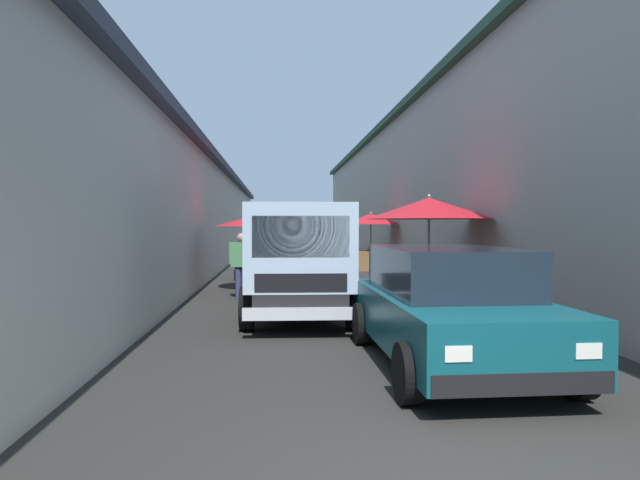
{
  "coord_description": "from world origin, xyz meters",
  "views": [
    {
      "loc": [
        -2.99,
        1.22,
        1.73
      ],
      "look_at": [
        10.63,
        0.13,
        1.35
      ],
      "focal_mm": 30.45,
      "sensor_mm": 36.0,
      "label": 1
    }
  ],
  "objects_px": {
    "fruit_stall_near_right": "(259,232)",
    "fruit_stall_far_right": "(370,226)",
    "fruit_stall_near_left": "(429,219)",
    "hatchback_car": "(449,306)",
    "vendor_by_crates": "(241,262)",
    "parked_scooter": "(241,265)",
    "vendor_in_shade": "(246,248)",
    "delivery_truck": "(300,264)"
  },
  "relations": [
    {
      "from": "delivery_truck",
      "to": "parked_scooter",
      "type": "height_order",
      "value": "delivery_truck"
    },
    {
      "from": "hatchback_car",
      "to": "parked_scooter",
      "type": "xyz_separation_m",
      "value": [
        11.11,
        3.27,
        -0.29
      ]
    },
    {
      "from": "hatchback_car",
      "to": "delivery_truck",
      "type": "xyz_separation_m",
      "value": [
        3.11,
        1.7,
        0.3
      ]
    },
    {
      "from": "vendor_by_crates",
      "to": "parked_scooter",
      "type": "height_order",
      "value": "vendor_by_crates"
    },
    {
      "from": "fruit_stall_near_left",
      "to": "hatchback_car",
      "type": "xyz_separation_m",
      "value": [
        -5.24,
        1.23,
        -1.12
      ]
    },
    {
      "from": "hatchback_car",
      "to": "vendor_by_crates",
      "type": "relative_size",
      "value": 2.55
    },
    {
      "from": "fruit_stall_near_right",
      "to": "fruit_stall_far_right",
      "type": "distance_m",
      "value": 7.3
    },
    {
      "from": "hatchback_car",
      "to": "delivery_truck",
      "type": "bearing_deg",
      "value": 28.67
    },
    {
      "from": "parked_scooter",
      "to": "delivery_truck",
      "type": "bearing_deg",
      "value": -168.92
    },
    {
      "from": "fruit_stall_near_right",
      "to": "hatchback_car",
      "type": "distance_m",
      "value": 8.33
    },
    {
      "from": "delivery_truck",
      "to": "vendor_in_shade",
      "type": "bearing_deg",
      "value": 8.63
    },
    {
      "from": "fruit_stall_near_left",
      "to": "delivery_truck",
      "type": "xyz_separation_m",
      "value": [
        -2.13,
        2.93,
        -0.82
      ]
    },
    {
      "from": "vendor_by_crates",
      "to": "hatchback_car",
      "type": "bearing_deg",
      "value": -154.61
    },
    {
      "from": "fruit_stall_far_right",
      "to": "fruit_stall_near_right",
      "type": "bearing_deg",
      "value": 146.57
    },
    {
      "from": "fruit_stall_near_right",
      "to": "parked_scooter",
      "type": "xyz_separation_m",
      "value": [
        3.23,
        0.69,
        -1.09
      ]
    },
    {
      "from": "delivery_truck",
      "to": "vendor_in_shade",
      "type": "relative_size",
      "value": 3.16
    },
    {
      "from": "parked_scooter",
      "to": "vendor_in_shade",
      "type": "bearing_deg",
      "value": -2.58
    },
    {
      "from": "fruit_stall_near_left",
      "to": "fruit_stall_far_right",
      "type": "relative_size",
      "value": 1.16
    },
    {
      "from": "fruit_stall_near_right",
      "to": "parked_scooter",
      "type": "distance_m",
      "value": 3.48
    },
    {
      "from": "hatchback_car",
      "to": "vendor_by_crates",
      "type": "distance_m",
      "value": 6.83
    },
    {
      "from": "parked_scooter",
      "to": "fruit_stall_far_right",
      "type": "bearing_deg",
      "value": -58.77
    },
    {
      "from": "fruit_stall_far_right",
      "to": "vendor_in_shade",
      "type": "relative_size",
      "value": 1.52
    },
    {
      "from": "fruit_stall_near_left",
      "to": "fruit_stall_far_right",
      "type": "distance_m",
      "value": 8.74
    },
    {
      "from": "fruit_stall_near_right",
      "to": "fruit_stall_far_right",
      "type": "height_order",
      "value": "fruit_stall_far_right"
    },
    {
      "from": "hatchback_car",
      "to": "fruit_stall_far_right",
      "type": "bearing_deg",
      "value": -5.91
    },
    {
      "from": "vendor_by_crates",
      "to": "vendor_in_shade",
      "type": "relative_size",
      "value": 0.98
    },
    {
      "from": "fruit_stall_far_right",
      "to": "delivery_truck",
      "type": "relative_size",
      "value": 0.48
    },
    {
      "from": "fruit_stall_near_right",
      "to": "parked_scooter",
      "type": "relative_size",
      "value": 1.29
    },
    {
      "from": "fruit_stall_far_right",
      "to": "vendor_by_crates",
      "type": "relative_size",
      "value": 1.55
    },
    {
      "from": "delivery_truck",
      "to": "fruit_stall_near_left",
      "type": "bearing_deg",
      "value": -54.07
    },
    {
      "from": "fruit_stall_near_left",
      "to": "vendor_in_shade",
      "type": "xyz_separation_m",
      "value": [
        7.67,
        4.42,
        -0.96
      ]
    },
    {
      "from": "fruit_stall_near_right",
      "to": "vendor_by_crates",
      "type": "xyz_separation_m",
      "value": [
        -1.72,
        0.35,
        -0.66
      ]
    },
    {
      "from": "fruit_stall_near_left",
      "to": "vendor_by_crates",
      "type": "distance_m",
      "value": 4.37
    },
    {
      "from": "fruit_stall_near_left",
      "to": "vendor_in_shade",
      "type": "distance_m",
      "value": 8.9
    },
    {
      "from": "delivery_truck",
      "to": "hatchback_car",
      "type": "bearing_deg",
      "value": -151.33
    },
    {
      "from": "delivery_truck",
      "to": "parked_scooter",
      "type": "relative_size",
      "value": 2.94
    },
    {
      "from": "vendor_by_crates",
      "to": "delivery_truck",
      "type": "bearing_deg",
      "value": -158.15
    },
    {
      "from": "fruit_stall_far_right",
      "to": "vendor_by_crates",
      "type": "xyz_separation_m",
      "value": [
        -7.81,
        4.37,
        -0.82
      ]
    },
    {
      "from": "fruit_stall_near_right",
      "to": "fruit_stall_far_right",
      "type": "relative_size",
      "value": 0.91
    },
    {
      "from": "fruit_stall_far_right",
      "to": "hatchback_car",
      "type": "bearing_deg",
      "value": 174.09
    },
    {
      "from": "fruit_stall_far_right",
      "to": "vendor_in_shade",
      "type": "xyz_separation_m",
      "value": [
        -1.07,
        4.63,
        -0.8
      ]
    },
    {
      "from": "hatchback_car",
      "to": "fruit_stall_near_right",
      "type": "bearing_deg",
      "value": 18.08
    }
  ]
}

